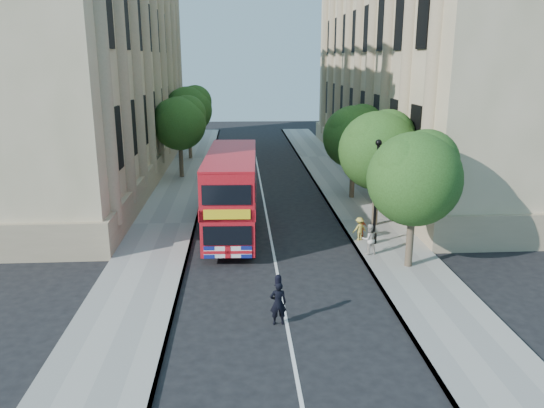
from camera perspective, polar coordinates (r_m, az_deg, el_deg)
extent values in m
plane|color=black|center=(20.49, 1.15, -10.48)|extent=(120.00, 120.00, 0.00)
cube|color=gray|center=(30.62, 10.37, -1.73)|extent=(3.50, 80.00, 0.12)
cube|color=gray|center=(30.02, -11.47, -2.13)|extent=(3.50, 80.00, 0.12)
cube|color=tan|center=(45.07, 16.89, 14.83)|extent=(12.00, 38.00, 18.00)
cube|color=tan|center=(44.10, -20.41, 14.55)|extent=(12.00, 38.00, 18.00)
cylinder|color=#473828|center=(23.82, 14.63, -3.51)|extent=(0.32, 0.32, 2.86)
sphere|color=#234517|center=(23.13, 15.06, 2.60)|extent=(4.00, 4.00, 4.00)
sphere|color=#234517|center=(23.57, 16.25, 4.36)|extent=(2.80, 2.80, 2.80)
sphere|color=#234517|center=(22.59, 14.18, 3.71)|extent=(2.60, 2.60, 2.60)
cylinder|color=#473828|center=(29.31, 11.06, 0.38)|extent=(0.32, 0.32, 2.99)
sphere|color=#234517|center=(28.74, 11.34, 5.63)|extent=(4.20, 4.20, 4.20)
sphere|color=#234517|center=(29.18, 12.36, 7.07)|extent=(2.94, 2.94, 2.94)
sphere|color=#234517|center=(28.24, 10.57, 6.62)|extent=(2.73, 2.73, 2.73)
cylinder|color=#473828|center=(34.99, 8.63, 2.86)|extent=(0.32, 0.32, 2.90)
sphere|color=#234517|center=(34.52, 8.81, 7.14)|extent=(4.00, 4.00, 4.00)
sphere|color=#234517|center=(34.95, 9.69, 8.29)|extent=(2.80, 2.80, 2.80)
sphere|color=#234517|center=(34.05, 8.12, 7.95)|extent=(2.60, 2.60, 2.60)
cylinder|color=#473828|center=(41.29, -9.76, 4.78)|extent=(0.32, 0.32, 2.99)
sphere|color=#234517|center=(40.89, -9.93, 8.53)|extent=(4.00, 4.00, 4.00)
sphere|color=#234517|center=(41.15, -9.08, 9.56)|extent=(2.80, 2.80, 2.80)
sphere|color=#234517|center=(40.59, -10.72, 9.22)|extent=(2.60, 2.60, 2.60)
cylinder|color=#473828|center=(49.13, -8.82, 6.60)|extent=(0.32, 0.32, 3.17)
sphere|color=#234517|center=(48.78, -8.96, 9.95)|extent=(4.20, 4.20, 4.20)
sphere|color=#234517|center=(49.07, -8.24, 10.85)|extent=(2.94, 2.94, 2.94)
sphere|color=#234517|center=(48.48, -9.61, 10.57)|extent=(2.73, 2.73, 2.73)
cylinder|color=black|center=(26.66, 10.87, -3.65)|extent=(0.30, 0.30, 0.50)
cylinder|color=black|center=(26.02, 11.12, 1.04)|extent=(0.14, 0.14, 5.00)
sphere|color=black|center=(25.53, 11.40, 6.48)|extent=(0.32, 0.32, 0.32)
cube|color=#B00C15|center=(27.34, -4.34, 1.37)|extent=(2.74, 9.24, 3.81)
cube|color=black|center=(27.56, -4.30, -0.33)|extent=(2.78, 8.66, 0.87)
cube|color=black|center=(27.12, -4.38, 3.39)|extent=(2.78, 8.66, 0.87)
cube|color=yellow|center=(22.90, -4.87, -1.12)|extent=(2.03, 0.15, 0.43)
cylinder|color=black|center=(24.88, -7.11, -4.61)|extent=(0.30, 0.97, 0.96)
cylinder|color=black|center=(24.76, -2.07, -4.60)|extent=(0.30, 0.97, 0.96)
cylinder|color=black|center=(30.82, -6.03, -0.63)|extent=(0.30, 0.97, 0.96)
cylinder|color=black|center=(30.72, -1.98, -0.60)|extent=(0.30, 0.97, 0.96)
cube|color=black|center=(31.22, -3.89, 1.24)|extent=(2.06, 1.87, 2.07)
cube|color=black|center=(30.35, -3.82, 1.31)|extent=(1.77, 0.19, 0.69)
cube|color=black|center=(33.28, -4.08, 2.48)|extent=(2.13, 3.25, 2.46)
cube|color=black|center=(32.99, -3.99, 0.25)|extent=(2.01, 4.81, 0.25)
cylinder|color=black|center=(31.34, -5.47, -0.51)|extent=(0.26, 0.80, 0.79)
cylinder|color=black|center=(31.42, -2.24, -0.41)|extent=(0.26, 0.80, 0.79)
cylinder|color=black|center=(34.48, -5.59, 0.96)|extent=(0.26, 0.80, 0.79)
cylinder|color=black|center=(34.55, -2.65, 1.05)|extent=(0.26, 0.80, 0.79)
imported|color=black|center=(18.59, 0.66, -10.62)|extent=(0.60, 0.41, 1.59)
imported|color=beige|center=(25.03, 10.40, -3.74)|extent=(0.80, 0.67, 1.46)
imported|color=#DD5627|center=(27.35, 9.61, -2.52)|extent=(0.65, 0.47, 1.03)
imported|color=gold|center=(26.91, 9.38, -2.64)|extent=(0.87, 0.67, 1.18)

